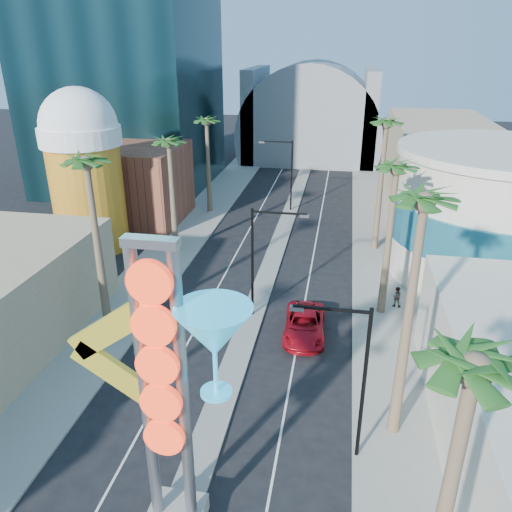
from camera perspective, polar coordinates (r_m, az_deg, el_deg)
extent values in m
cube|color=gray|center=(51.08, -7.85, 2.68)|extent=(5.00, 100.00, 0.15)
cube|color=gray|center=(48.93, 13.88, 1.24)|extent=(5.00, 100.00, 0.15)
cube|color=gray|center=(51.89, 3.22, 3.21)|extent=(1.60, 84.00, 0.15)
cube|color=brown|center=(54.81, -13.68, 8.00)|extent=(10.00, 10.00, 8.00)
cube|color=tan|center=(60.67, 19.96, 9.71)|extent=(10.00, 20.00, 10.00)
cylinder|color=#AE5F17|center=(48.08, -18.59, 6.52)|extent=(6.40, 6.40, 10.00)
cylinder|color=white|center=(46.90, -19.45, 12.83)|extent=(7.00, 7.00, 1.60)
sphere|color=white|center=(46.77, -19.59, 13.78)|extent=(6.60, 6.60, 6.60)
cylinder|color=beige|center=(44.17, 25.87, 3.90)|extent=(16.00, 16.00, 10.00)
cylinder|color=teal|center=(44.17, 25.87, 3.90)|extent=(16.60, 16.60, 3.00)
cylinder|color=beige|center=(42.89, 27.13, 10.56)|extent=(16.60, 16.60, 0.60)
cylinder|color=slate|center=(83.72, 6.27, 13.74)|extent=(22.00, 16.00, 22.00)
cube|color=slate|center=(84.36, 0.01, 16.01)|extent=(2.00, 16.00, 14.00)
cube|color=slate|center=(83.15, 12.78, 15.34)|extent=(2.00, 16.00, 14.00)
cylinder|color=slate|center=(18.78, -12.50, -15.23)|extent=(0.44, 0.44, 12.00)
cylinder|color=slate|center=(18.35, -8.28, -15.91)|extent=(0.44, 0.44, 12.00)
cube|color=slate|center=(15.56, -11.99, 1.57)|extent=(1.80, 0.50, 0.30)
cylinder|color=red|center=(15.75, -12.08, -2.95)|extent=(1.50, 0.25, 1.50)
cylinder|color=red|center=(16.49, -11.63, -7.78)|extent=(1.50, 0.25, 1.50)
cylinder|color=red|center=(17.33, -11.20, -12.17)|extent=(1.50, 0.25, 1.50)
cylinder|color=red|center=(18.27, -10.81, -16.12)|extent=(1.50, 0.25, 1.50)
cylinder|color=red|center=(19.29, -10.44, -19.68)|extent=(1.50, 0.25, 1.50)
cube|color=yellow|center=(17.60, -16.01, -7.82)|extent=(3.47, 0.25, 2.80)
cube|color=yellow|center=(18.69, -15.31, -13.08)|extent=(3.47, 0.25, 2.80)
cone|color=#29BAEC|center=(16.36, -4.83, -8.64)|extent=(2.60, 2.60, 1.80)
cylinder|color=#29BAEC|center=(17.26, -4.64, -13.14)|extent=(0.16, 0.16, 1.60)
cylinder|color=#29BAEC|center=(17.75, -4.56, -15.21)|extent=(1.10, 1.10, 0.12)
cylinder|color=black|center=(33.92, -0.42, -0.98)|extent=(0.18, 0.18, 8.00)
cube|color=black|center=(32.26, 2.72, 4.93)|extent=(3.60, 0.12, 0.12)
cube|color=slate|center=(32.15, 5.55, 4.59)|extent=(0.60, 0.25, 0.18)
cylinder|color=black|center=(56.42, 4.08, 9.04)|extent=(0.18, 0.18, 8.00)
cube|color=black|center=(55.80, 2.31, 12.92)|extent=(3.60, 0.12, 0.12)
cube|color=slate|center=(56.06, 0.65, 12.88)|extent=(0.60, 0.25, 0.18)
cylinder|color=black|center=(23.18, 12.18, -14.52)|extent=(0.18, 0.18, 8.00)
cube|color=black|center=(21.03, 8.64, -6.04)|extent=(3.24, 0.12, 0.12)
cube|color=slate|center=(21.13, 4.70, -5.99)|extent=(0.60, 0.25, 0.18)
cylinder|color=brown|center=(32.57, -17.53, 0.14)|extent=(0.40, 0.40, 11.50)
sphere|color=#1D4316|center=(30.85, -18.84, 9.98)|extent=(2.40, 2.40, 2.40)
cylinder|color=brown|center=(44.87, -9.49, 6.27)|extent=(0.40, 0.40, 10.00)
sphere|color=#1D4316|center=(43.67, -9.93, 12.54)|extent=(2.40, 2.40, 2.40)
cylinder|color=brown|center=(55.90, -5.47, 9.91)|extent=(0.40, 0.40, 10.00)
sphere|color=#1D4316|center=(54.95, -5.67, 14.98)|extent=(2.40, 2.40, 2.40)
sphere|color=#1D4316|center=(12.97, 23.70, -11.88)|extent=(2.40, 2.40, 2.40)
cylinder|color=brown|center=(23.89, 16.85, -7.98)|extent=(0.40, 0.40, 12.00)
sphere|color=#1D4316|center=(21.49, 18.71, 5.83)|extent=(2.40, 2.40, 2.40)
cylinder|color=brown|center=(34.95, 14.86, 1.18)|extent=(0.40, 0.40, 10.50)
sphere|color=#1D4316|center=(33.38, 15.80, 9.54)|extent=(2.40, 2.40, 2.40)
cylinder|color=brown|center=(46.14, 14.00, 7.35)|extent=(0.40, 0.40, 11.50)
sphere|color=#1D4316|center=(44.95, 14.73, 14.39)|extent=(2.40, 2.40, 2.40)
imported|color=#B20D1A|center=(33.35, 5.57, -7.81)|extent=(2.88, 5.81, 1.58)
imported|color=gray|center=(37.70, 15.75, -4.49)|extent=(0.82, 0.67, 1.55)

